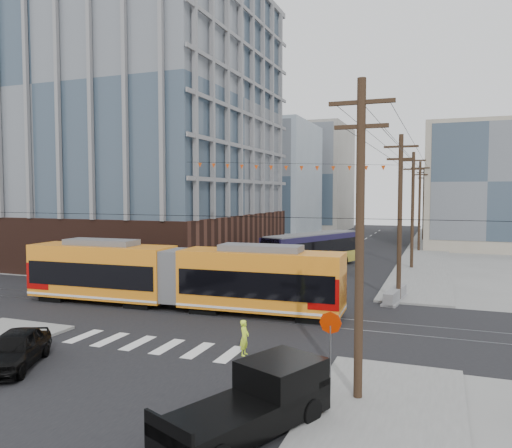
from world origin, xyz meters
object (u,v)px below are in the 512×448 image
at_px(black_sedan, 15,349).
at_px(city_bus, 312,250).
at_px(streetcar, 177,276).
at_px(pickup_truck, 246,404).

bearing_deg(black_sedan, city_bus, 56.53).
xyz_separation_m(streetcar, black_sedan, (-0.96, -11.73, -1.22)).
height_order(city_bus, black_sedan, city_bus).
height_order(pickup_truck, black_sedan, pickup_truck).
height_order(streetcar, pickup_truck, streetcar).
bearing_deg(city_bus, pickup_truck, -56.31).
distance_m(city_bus, black_sedan, 31.14).
xyz_separation_m(streetcar, city_bus, (3.88, 19.02, -0.28)).
bearing_deg(streetcar, city_bus, 76.26).
distance_m(streetcar, black_sedan, 11.83).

